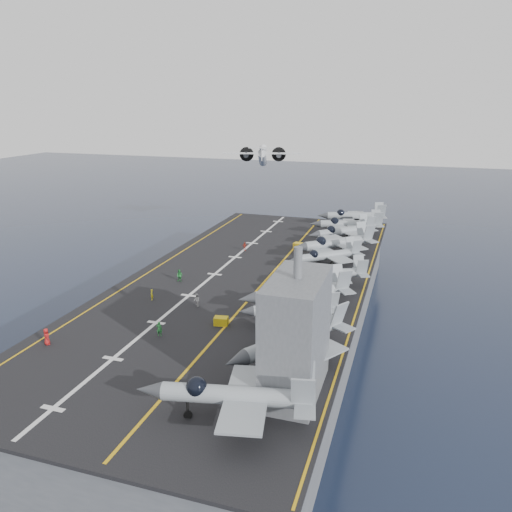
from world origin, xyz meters
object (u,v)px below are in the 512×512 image
(island_superstructure, at_px, (296,322))
(tow_cart_a, at_px, (221,321))
(transport_plane, at_px, (262,158))
(fighter_jet_0, at_px, (236,394))

(island_superstructure, relative_size, tow_cart_a, 7.64)
(tow_cart_a, relative_size, transport_plane, 0.08)
(tow_cart_a, bearing_deg, fighter_jet_0, -64.36)
(island_superstructure, height_order, transport_plane, transport_plane)
(island_superstructure, relative_size, transport_plane, 0.61)
(fighter_jet_0, relative_size, tow_cart_a, 9.23)
(fighter_jet_0, distance_m, transport_plane, 96.60)
(island_superstructure, bearing_deg, transport_plane, 109.19)
(transport_plane, bearing_deg, island_superstructure, -70.81)
(fighter_jet_0, bearing_deg, transport_plane, 105.77)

